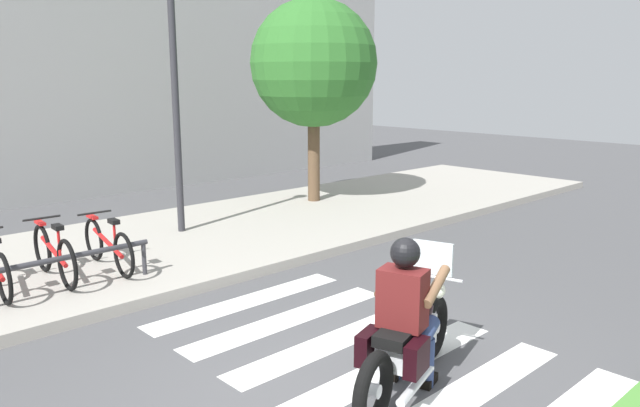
% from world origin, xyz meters
% --- Properties ---
extents(ground_plane, '(48.00, 48.00, 0.00)m').
position_xyz_m(ground_plane, '(0.00, 0.00, 0.00)').
color(ground_plane, '#4C4C4F').
extents(sidewalk, '(24.00, 4.40, 0.15)m').
position_xyz_m(sidewalk, '(0.00, 5.24, 0.07)').
color(sidewalk, '#A8A399').
rests_on(sidewalk, ground).
extents(crosswalk_stripe_1, '(2.80, 0.40, 0.01)m').
position_xyz_m(crosswalk_stripe_1, '(0.77, -0.80, 0.00)').
color(crosswalk_stripe_1, white).
rests_on(crosswalk_stripe_1, ground).
extents(crosswalk_stripe_2, '(2.80, 0.40, 0.01)m').
position_xyz_m(crosswalk_stripe_2, '(0.77, 0.00, 0.00)').
color(crosswalk_stripe_2, white).
rests_on(crosswalk_stripe_2, ground).
extents(crosswalk_stripe_3, '(2.80, 0.40, 0.01)m').
position_xyz_m(crosswalk_stripe_3, '(0.77, 0.80, 0.00)').
color(crosswalk_stripe_3, white).
rests_on(crosswalk_stripe_3, ground).
extents(crosswalk_stripe_4, '(2.80, 0.40, 0.01)m').
position_xyz_m(crosswalk_stripe_4, '(0.77, 1.60, 0.00)').
color(crosswalk_stripe_4, white).
rests_on(crosswalk_stripe_4, ground).
extents(crosswalk_stripe_5, '(2.80, 0.40, 0.01)m').
position_xyz_m(crosswalk_stripe_5, '(0.77, 2.40, 0.00)').
color(crosswalk_stripe_5, white).
rests_on(crosswalk_stripe_5, ground).
extents(motorcycle, '(2.04, 0.90, 1.23)m').
position_xyz_m(motorcycle, '(0.52, -0.36, 0.46)').
color(motorcycle, black).
rests_on(motorcycle, ground).
extents(rider, '(0.73, 0.66, 1.44)m').
position_xyz_m(rider, '(0.45, -0.38, 0.83)').
color(rider, '#591919').
rests_on(rider, ground).
extents(bicycle_2, '(0.48, 1.67, 0.80)m').
position_xyz_m(bicycle_2, '(-0.84, 4.42, 0.51)').
color(bicycle_2, black).
rests_on(bicycle_2, sidewalk).
extents(bicycle_3, '(0.48, 1.70, 0.76)m').
position_xyz_m(bicycle_3, '(-0.11, 4.42, 0.50)').
color(bicycle_3, black).
rests_on(bicycle_3, sidewalk).
extents(bike_rack, '(2.79, 0.07, 0.48)m').
position_xyz_m(bike_rack, '(-1.21, 3.87, 0.56)').
color(bike_rack, '#333338').
rests_on(bike_rack, sidewalk).
extents(street_lamp, '(0.28, 0.28, 4.33)m').
position_xyz_m(street_lamp, '(1.76, 5.64, 2.62)').
color(street_lamp, '#2D2D33').
rests_on(street_lamp, ground).
extents(tree_near_rack, '(2.67, 2.67, 4.42)m').
position_xyz_m(tree_near_rack, '(5.29, 6.04, 3.07)').
color(tree_near_rack, brown).
rests_on(tree_near_rack, ground).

